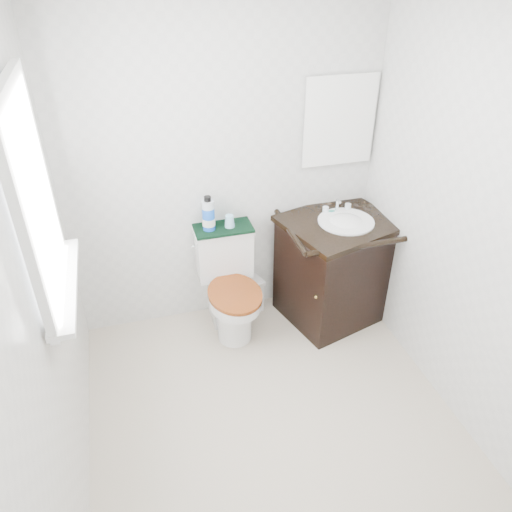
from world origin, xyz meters
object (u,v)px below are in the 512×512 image
vanity (336,266)px  trash_bin (250,295)px  mouthwash_bottle (208,215)px  toilet (229,288)px  cup (230,221)px

vanity → trash_bin: (-0.62, 0.20, -0.29)m
mouthwash_bottle → toilet: bearing=-50.2°
trash_bin → cup: (-0.15, -0.02, 0.69)m
cup → vanity: bearing=-13.3°
toilet → mouthwash_bottle: bearing=129.8°
mouthwash_bottle → cup: bearing=-1.8°
vanity → trash_bin: size_ratio=3.29×
trash_bin → mouthwash_bottle: size_ratio=1.12×
vanity → cup: (-0.77, 0.18, 0.40)m
toilet → trash_bin: (0.20, 0.13, -0.20)m
vanity → cup: bearing=166.7°
mouthwash_bottle → cup: (0.15, -0.00, -0.07)m
trash_bin → mouthwash_bottle: 0.82m
mouthwash_bottle → cup: 0.16m
mouthwash_bottle → cup: size_ratio=2.84×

